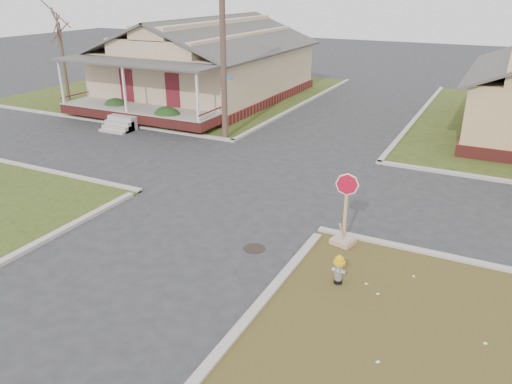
% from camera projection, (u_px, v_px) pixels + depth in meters
% --- Properties ---
extents(ground, '(120.00, 120.00, 0.00)m').
position_uv_depth(ground, '(200.00, 227.00, 15.83)').
color(ground, '#2B2C2E').
rests_on(ground, ground).
extents(verge_far_left, '(19.00, 19.00, 0.05)m').
position_uv_depth(verge_far_left, '(183.00, 91.00, 36.07)').
color(verge_far_left, '#2F4017').
rests_on(verge_far_left, ground).
extents(curbs, '(80.00, 40.00, 0.12)m').
position_uv_depth(curbs, '(267.00, 177.00, 19.95)').
color(curbs, '#AFA89E').
rests_on(curbs, ground).
extents(manhole, '(0.64, 0.64, 0.01)m').
position_uv_depth(manhole, '(254.00, 248.00, 14.50)').
color(manhole, black).
rests_on(manhole, ground).
extents(corner_house, '(10.10, 15.50, 5.30)m').
position_uv_depth(corner_house, '(207.00, 64.00, 32.87)').
color(corner_house, maroon).
rests_on(corner_house, ground).
extents(utility_pole, '(1.80, 0.28, 9.00)m').
position_uv_depth(utility_pole, '(223.00, 42.00, 23.13)').
color(utility_pole, '#483329').
rests_on(utility_pole, ground).
extents(tree_far_left, '(0.22, 0.22, 4.90)m').
position_uv_depth(tree_far_left, '(64.00, 62.00, 32.25)').
color(tree_far_left, '#483329').
rests_on(tree_far_left, verge_far_left).
extents(fire_hydrant, '(0.30, 0.30, 0.80)m').
position_uv_depth(fire_hydrant, '(339.00, 268.00, 12.58)').
color(fire_hydrant, black).
rests_on(fire_hydrant, ground).
extents(stop_sign, '(0.63, 0.61, 2.21)m').
position_uv_depth(stop_sign, '(344.00, 229.00, 14.53)').
color(stop_sign, tan).
rests_on(stop_sign, ground).
extents(hedge_left, '(1.48, 1.21, 1.13)m').
position_uv_depth(hedge_left, '(116.00, 108.00, 28.33)').
color(hedge_left, black).
rests_on(hedge_left, verge_far_left).
extents(hedge_right, '(1.51, 1.24, 1.16)m').
position_uv_depth(hedge_right, '(167.00, 118.00, 26.25)').
color(hedge_right, black).
rests_on(hedge_right, verge_far_left).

